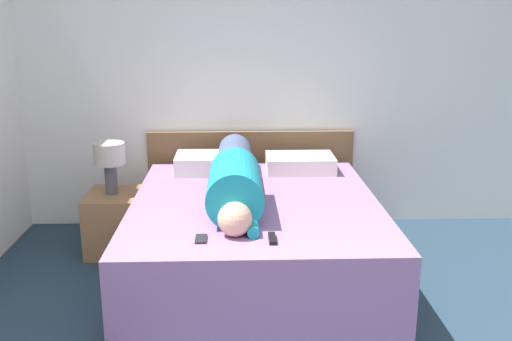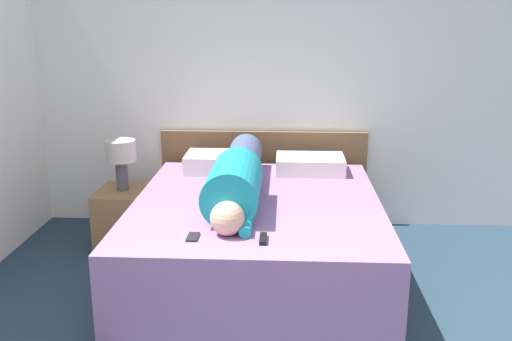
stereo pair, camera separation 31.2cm
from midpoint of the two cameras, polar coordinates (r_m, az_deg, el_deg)
wall_back at (r=4.95m, az=3.25°, el=9.25°), size 5.24×0.06×2.60m
bed at (r=4.01m, az=2.36°, el=-7.01°), size 1.68×1.99×0.59m
headboard at (r=5.05m, az=2.53°, el=-0.79°), size 1.80×0.04×0.84m
nightstand at (r=4.70m, az=-11.15°, el=-4.68°), size 0.40×0.50×0.47m
table_lamp at (r=4.55m, az=-11.48°, el=1.48°), size 0.24×0.24×0.40m
person_lying at (r=3.90m, az=0.42°, el=-0.66°), size 0.35×1.70×0.35m
pillow_near_headboard at (r=4.62m, az=-1.55°, el=0.81°), size 0.57×0.38×0.14m
pillow_second at (r=4.62m, az=7.36°, el=0.60°), size 0.54×0.38×0.13m
tv_remote at (r=3.22m, az=3.52°, el=-6.88°), size 0.04×0.15×0.02m
cell_phone at (r=3.26m, az=-3.59°, el=-6.69°), size 0.06×0.13×0.01m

